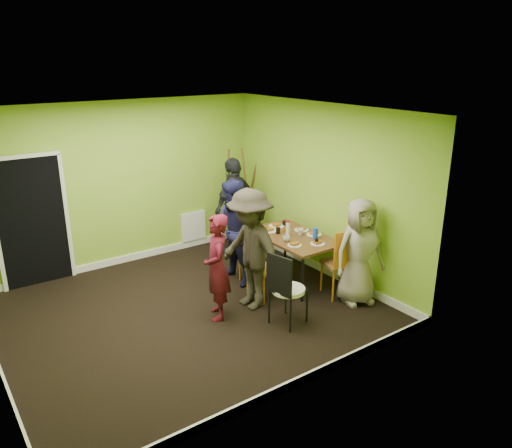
{
  "coord_description": "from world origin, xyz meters",
  "views": [
    {
      "loc": [
        -2.91,
        -5.76,
        3.48
      ],
      "look_at": [
        1.18,
        0.0,
        1.08
      ],
      "focal_mm": 35.0,
      "sensor_mm": 36.0,
      "label": 1
    }
  ],
  "objects_px": {
    "chair_left_far": "(250,251)",
    "person_left_far": "(235,233)",
    "chair_bentwood": "(285,286)",
    "person_standing": "(217,267)",
    "person_front_end": "(360,252)",
    "person_left_near": "(250,250)",
    "thermos": "(288,229)",
    "chair_back_end": "(246,216)",
    "person_back_end": "(235,206)",
    "orange_bottle": "(284,229)",
    "easel": "(242,196)",
    "chair_front_end": "(343,259)",
    "dining_table": "(294,239)",
    "blue_bottle": "(315,233)",
    "chair_left_near": "(260,265)"
  },
  "relations": [
    {
      "from": "blue_bottle",
      "to": "orange_bottle",
      "type": "relative_size",
      "value": 2.1
    },
    {
      "from": "thermos",
      "to": "person_standing",
      "type": "xyz_separation_m",
      "value": [
        -1.54,
        -0.39,
        -0.12
      ]
    },
    {
      "from": "person_left_near",
      "to": "person_front_end",
      "type": "bearing_deg",
      "value": 56.88
    },
    {
      "from": "person_back_end",
      "to": "orange_bottle",
      "type": "bearing_deg",
      "value": 75.66
    },
    {
      "from": "chair_left_far",
      "to": "person_left_far",
      "type": "relative_size",
      "value": 0.57
    },
    {
      "from": "person_back_end",
      "to": "person_left_far",
      "type": "bearing_deg",
      "value": 37.29
    },
    {
      "from": "orange_bottle",
      "to": "dining_table",
      "type": "bearing_deg",
      "value": -88.06
    },
    {
      "from": "chair_front_end",
      "to": "person_left_near",
      "type": "distance_m",
      "value": 1.42
    },
    {
      "from": "chair_left_far",
      "to": "chair_left_near",
      "type": "xyz_separation_m",
      "value": [
        -0.22,
        -0.57,
        0.02
      ]
    },
    {
      "from": "person_back_end",
      "to": "blue_bottle",
      "type": "bearing_deg",
      "value": 80.12
    },
    {
      "from": "chair_left_far",
      "to": "chair_left_near",
      "type": "relative_size",
      "value": 0.97
    },
    {
      "from": "person_front_end",
      "to": "thermos",
      "type": "bearing_deg",
      "value": 122.54
    },
    {
      "from": "person_left_far",
      "to": "person_left_near",
      "type": "relative_size",
      "value": 0.96
    },
    {
      "from": "dining_table",
      "to": "person_standing",
      "type": "xyz_separation_m",
      "value": [
        -1.64,
        -0.35,
        0.05
      ]
    },
    {
      "from": "thermos",
      "to": "orange_bottle",
      "type": "relative_size",
      "value": 2.78
    },
    {
      "from": "person_standing",
      "to": "blue_bottle",
      "type": "bearing_deg",
      "value": 116.11
    },
    {
      "from": "chair_front_end",
      "to": "easel",
      "type": "relative_size",
      "value": 0.58
    },
    {
      "from": "dining_table",
      "to": "chair_front_end",
      "type": "distance_m",
      "value": 0.94
    },
    {
      "from": "blue_bottle",
      "to": "person_front_end",
      "type": "distance_m",
      "value": 0.86
    },
    {
      "from": "thermos",
      "to": "person_left_near",
      "type": "xyz_separation_m",
      "value": [
        -0.99,
        -0.39,
        0.01
      ]
    },
    {
      "from": "thermos",
      "to": "person_standing",
      "type": "bearing_deg",
      "value": -165.88
    },
    {
      "from": "chair_left_far",
      "to": "person_left_near",
      "type": "height_order",
      "value": "person_left_near"
    },
    {
      "from": "person_standing",
      "to": "person_left_near",
      "type": "bearing_deg",
      "value": 114.36
    },
    {
      "from": "chair_left_far",
      "to": "person_left_near",
      "type": "bearing_deg",
      "value": -36.36
    },
    {
      "from": "chair_bentwood",
      "to": "person_back_end",
      "type": "height_order",
      "value": "person_back_end"
    },
    {
      "from": "chair_left_far",
      "to": "easel",
      "type": "distance_m",
      "value": 1.92
    },
    {
      "from": "chair_left_near",
      "to": "person_left_near",
      "type": "bearing_deg",
      "value": -79.96
    },
    {
      "from": "chair_back_end",
      "to": "orange_bottle",
      "type": "relative_size",
      "value": 12.32
    },
    {
      "from": "orange_bottle",
      "to": "person_front_end",
      "type": "distance_m",
      "value": 1.42
    },
    {
      "from": "chair_left_far",
      "to": "easel",
      "type": "bearing_deg",
      "value": 148.3
    },
    {
      "from": "dining_table",
      "to": "person_front_end",
      "type": "bearing_deg",
      "value": -76.59
    },
    {
      "from": "thermos",
      "to": "person_front_end",
      "type": "distance_m",
      "value": 1.25
    },
    {
      "from": "chair_left_far",
      "to": "orange_bottle",
      "type": "bearing_deg",
      "value": 83.2
    },
    {
      "from": "chair_left_far",
      "to": "person_left_near",
      "type": "relative_size",
      "value": 0.54
    },
    {
      "from": "chair_bentwood",
      "to": "person_standing",
      "type": "height_order",
      "value": "person_standing"
    },
    {
      "from": "chair_left_far",
      "to": "thermos",
      "type": "distance_m",
      "value": 0.69
    },
    {
      "from": "blue_bottle",
      "to": "person_left_far",
      "type": "height_order",
      "value": "person_left_far"
    },
    {
      "from": "person_front_end",
      "to": "person_left_near",
      "type": "bearing_deg",
      "value": 164.8
    },
    {
      "from": "chair_left_far",
      "to": "orange_bottle",
      "type": "distance_m",
      "value": 0.68
    },
    {
      "from": "chair_back_end",
      "to": "thermos",
      "type": "distance_m",
      "value": 1.28
    },
    {
      "from": "orange_bottle",
      "to": "person_standing",
      "type": "bearing_deg",
      "value": -160.1
    },
    {
      "from": "dining_table",
      "to": "person_back_end",
      "type": "relative_size",
      "value": 0.84
    },
    {
      "from": "chair_front_end",
      "to": "orange_bottle",
      "type": "bearing_deg",
      "value": 115.39
    },
    {
      "from": "chair_left_near",
      "to": "blue_bottle",
      "type": "relative_size",
      "value": 5.48
    },
    {
      "from": "chair_front_end",
      "to": "easel",
      "type": "height_order",
      "value": "easel"
    },
    {
      "from": "person_front_end",
      "to": "dining_table",
      "type": "bearing_deg",
      "value": 118.65
    },
    {
      "from": "chair_left_near",
      "to": "chair_bentwood",
      "type": "distance_m",
      "value": 0.81
    },
    {
      "from": "easel",
      "to": "person_standing",
      "type": "relative_size",
      "value": 1.26
    },
    {
      "from": "dining_table",
      "to": "chair_bentwood",
      "type": "xyz_separation_m",
      "value": [
        -1.02,
        -1.07,
        -0.12
      ]
    },
    {
      "from": "easel",
      "to": "person_back_end",
      "type": "relative_size",
      "value": 1.06
    }
  ]
}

